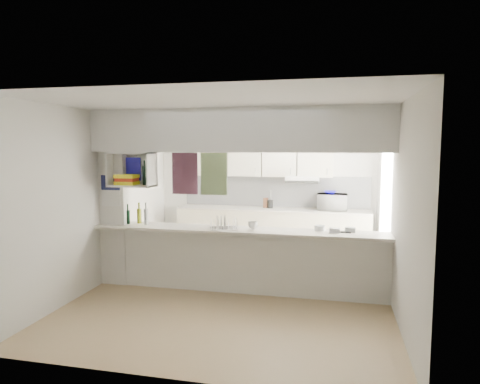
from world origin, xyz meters
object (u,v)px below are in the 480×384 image
(dish_rack, at_px, (223,223))
(wine_bottles, at_px, (138,216))
(bowl, at_px, (330,193))
(microwave, at_px, (332,202))

(dish_rack, distance_m, wine_bottles, 1.36)
(bowl, bearing_deg, dish_rack, -123.69)
(microwave, bearing_deg, wine_bottles, 37.43)
(wine_bottles, bearing_deg, microwave, 36.37)
(microwave, bearing_deg, bowl, 34.58)
(microwave, height_order, wine_bottles, wine_bottles)
(bowl, distance_m, wine_bottles, 3.48)
(dish_rack, height_order, wine_bottles, wine_bottles)
(dish_rack, bearing_deg, microwave, 37.53)
(microwave, height_order, dish_rack, microwave)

